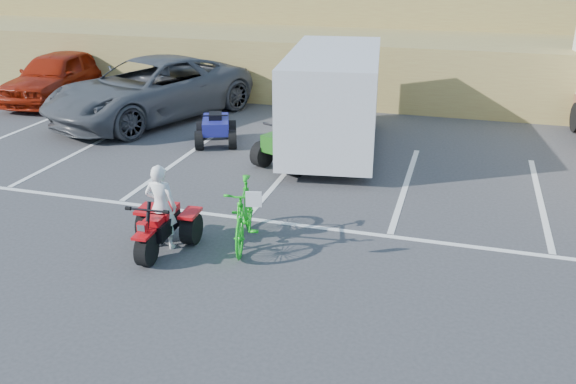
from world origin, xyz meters
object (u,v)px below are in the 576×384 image
(rider, at_px, (161,207))
(green_dirt_bike, at_px, (244,213))
(red_car, at_px, (57,76))
(cargo_trailer, at_px, (333,98))
(quad_atv_blue, at_px, (217,144))
(grey_pickup, at_px, (150,89))
(red_trike_atv, at_px, (161,250))
(quad_atv_green, at_px, (294,165))

(rider, xyz_separation_m, green_dirt_bike, (1.27, 0.52, -0.18))
(red_car, bearing_deg, cargo_trailer, -19.28)
(cargo_trailer, relative_size, quad_atv_blue, 3.95)
(cargo_trailer, bearing_deg, rider, -112.42)
(grey_pickup, bearing_deg, cargo_trailer, 8.88)
(green_dirt_bike, distance_m, grey_pickup, 8.85)
(grey_pickup, relative_size, red_car, 1.35)
(red_trike_atv, xyz_separation_m, grey_pickup, (-4.23, 7.60, 0.88))
(green_dirt_bike, xyz_separation_m, red_car, (-9.62, 8.22, 0.24))
(green_dirt_bike, height_order, cargo_trailer, cargo_trailer)
(red_trike_atv, xyz_separation_m, quad_atv_blue, (-1.43, 5.85, 0.00))
(cargo_trailer, bearing_deg, quad_atv_green, -121.32)
(cargo_trailer, bearing_deg, red_trike_atv, -112.01)
(rider, xyz_separation_m, red_car, (-8.34, 8.75, 0.06))
(rider, relative_size, cargo_trailer, 0.27)
(rider, distance_m, quad_atv_blue, 5.92)
(grey_pickup, bearing_deg, rider, -38.13)
(grey_pickup, height_order, quad_atv_green, grey_pickup)
(green_dirt_bike, xyz_separation_m, cargo_trailer, (0.30, 5.54, 0.77))
(red_car, bearing_deg, green_dirt_bike, -44.70)
(quad_atv_blue, bearing_deg, red_trike_atv, -97.89)
(green_dirt_bike, relative_size, quad_atv_green, 1.11)
(cargo_trailer, distance_m, quad_atv_green, 2.01)
(green_dirt_bike, bearing_deg, cargo_trailer, 74.52)
(quad_atv_blue, bearing_deg, rider, -97.63)
(green_dirt_bike, bearing_deg, red_trike_atv, -164.38)
(red_car, xyz_separation_m, quad_atv_blue, (6.92, -3.04, -0.80))
(green_dirt_bike, distance_m, red_car, 12.66)
(rider, distance_m, grey_pickup, 8.57)
(red_trike_atv, xyz_separation_m, quad_atv_green, (0.96, 4.83, 0.00))
(grey_pickup, relative_size, quad_atv_green, 3.78)
(rider, bearing_deg, red_car, -49.59)
(grey_pickup, bearing_deg, red_trike_atv, -38.57)
(grey_pickup, bearing_deg, green_dirt_bike, -29.26)
(rider, bearing_deg, quad_atv_green, -104.97)
(grey_pickup, distance_m, red_car, 4.32)
(rider, xyz_separation_m, grey_pickup, (-4.22, 7.45, 0.14))
(cargo_trailer, bearing_deg, red_car, 156.98)
(red_trike_atv, distance_m, grey_pickup, 8.75)
(rider, distance_m, red_car, 12.09)
(grey_pickup, distance_m, cargo_trailer, 5.97)
(red_car, bearing_deg, rider, -50.51)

